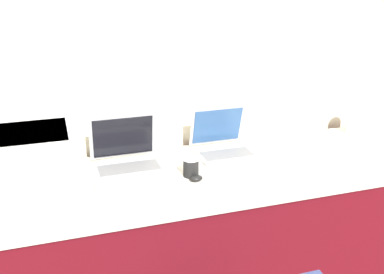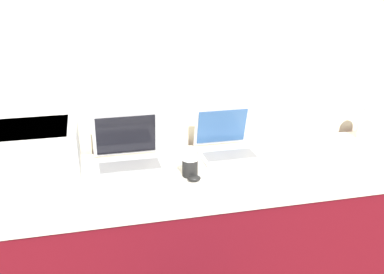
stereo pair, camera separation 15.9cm
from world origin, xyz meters
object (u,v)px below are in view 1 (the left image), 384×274
object	(u,v)px
mouse	(196,178)
metal_pitcher	(355,119)
laptop_left	(127,157)
printer	(34,155)
coffee_cup	(191,167)
laptop_right	(223,144)
external_keyboard	(141,186)

from	to	relation	value
mouse	metal_pitcher	bearing A→B (deg)	16.26
laptop_left	metal_pitcher	world-z (taller)	laptop_left
printer	coffee_cup	bearing A→B (deg)	-11.09
laptop_left	laptop_right	distance (m)	0.53
printer	mouse	size ratio (longest dim) A/B	6.72
external_keyboard	coffee_cup	world-z (taller)	coffee_cup
printer	laptop_left	xyz separation A→B (m)	(0.44, 0.06, -0.09)
laptop_right	mouse	world-z (taller)	laptop_right
laptop_left	metal_pitcher	size ratio (longest dim) A/B	1.60
metal_pitcher	mouse	bearing A→B (deg)	-163.74
printer	metal_pitcher	bearing A→B (deg)	3.91
coffee_cup	metal_pitcher	size ratio (longest dim) A/B	0.44
laptop_left	metal_pitcher	distance (m)	1.41
mouse	metal_pitcher	size ratio (longest dim) A/B	0.30
laptop_right	mouse	distance (m)	0.38
coffee_cup	mouse	world-z (taller)	coffee_cup
laptop_left	external_keyboard	world-z (taller)	laptop_left
external_keyboard	mouse	world-z (taller)	mouse
mouse	laptop_left	bearing A→B (deg)	136.67
laptop_left	coffee_cup	world-z (taller)	laptop_left
coffee_cup	laptop_left	bearing A→B (deg)	143.53
printer	external_keyboard	bearing A→B (deg)	-23.49
printer	coffee_cup	xyz separation A→B (m)	(0.71, -0.14, -0.10)
printer	laptop_right	bearing A→B (deg)	5.06
coffee_cup	mouse	size ratio (longest dim) A/B	1.48
coffee_cup	laptop_right	bearing A→B (deg)	41.52
printer	laptop_left	bearing A→B (deg)	8.46
coffee_cup	metal_pitcher	distance (m)	1.16
external_keyboard	metal_pitcher	bearing A→B (deg)	13.08
metal_pitcher	coffee_cup	bearing A→B (deg)	-166.76
laptop_left	printer	bearing A→B (deg)	-171.54
mouse	metal_pitcher	distance (m)	1.17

